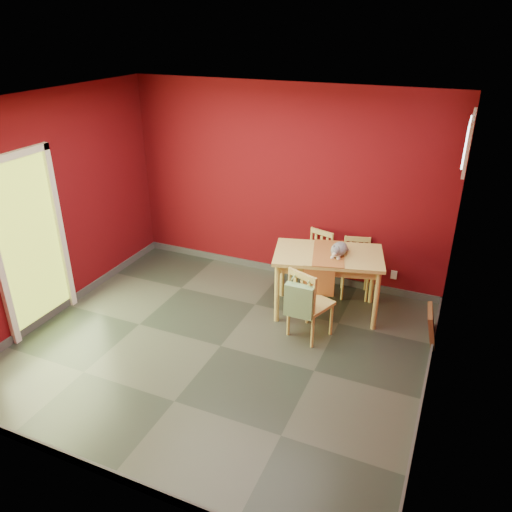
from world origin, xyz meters
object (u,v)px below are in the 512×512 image
at_px(chair_far_left, 316,260).
at_px(dining_table, 328,261).
at_px(cat, 339,247).
at_px(picture_frame, 431,326).
at_px(chair_near, 309,303).
at_px(tote_bag, 299,301).
at_px(chair_far_right, 356,267).

bearing_deg(chair_far_left, dining_table, -60.07).
bearing_deg(cat, chair_far_left, 110.15).
xyz_separation_m(cat, picture_frame, (1.19, -0.18, -0.71)).
height_order(cat, picture_frame, cat).
bearing_deg(chair_near, picture_frame, 19.28).
distance_m(chair_near, tote_bag, 0.25).
bearing_deg(tote_bag, cat, 76.61).
height_order(tote_bag, picture_frame, tote_bag).
distance_m(chair_far_right, picture_frame, 1.32).
bearing_deg(picture_frame, chair_far_left, 156.63).
height_order(tote_bag, cat, cat).
bearing_deg(chair_far_left, tote_bag, -80.50).
distance_m(chair_far_right, tote_bag, 1.47).
bearing_deg(cat, picture_frame, -28.18).
distance_m(chair_near, cat, 0.81).
bearing_deg(cat, dining_table, 172.67).
height_order(dining_table, chair_near, chair_near).
bearing_deg(chair_far_left, chair_near, -76.59).
bearing_deg(tote_bag, chair_near, 76.94).
relative_size(dining_table, chair_far_left, 1.78).
relative_size(chair_near, tote_bag, 1.96).
relative_size(chair_far_left, tote_bag, 1.80).
bearing_deg(chair_near, chair_far_left, 103.41).
relative_size(chair_far_left, chair_near, 0.92).
relative_size(dining_table, chair_near, 1.63).
xyz_separation_m(dining_table, cat, (0.12, 0.03, 0.20)).
bearing_deg(tote_bag, picture_frame, 25.98).
bearing_deg(chair_near, chair_far_right, 77.67).
xyz_separation_m(chair_far_left, tote_bag, (0.23, -1.38, 0.16)).
height_order(chair_far_left, picture_frame, chair_far_left).
distance_m(dining_table, picture_frame, 1.41).
bearing_deg(dining_table, cat, 12.29).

